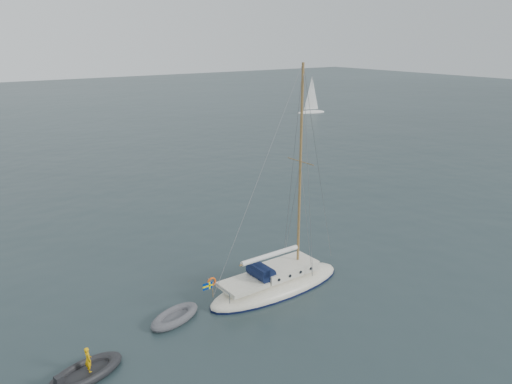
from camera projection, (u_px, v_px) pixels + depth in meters
ground at (245, 285)px, 28.42m from camera, size 300.00×300.00×0.00m
sailboat at (277, 273)px, 27.74m from camera, size 9.05×2.71×12.89m
dinghy at (175, 317)px, 24.90m from camera, size 2.99×1.35×0.43m
rib at (85, 372)px, 20.76m from camera, size 3.40×1.54×1.32m
distant_yacht_b at (312, 96)px, 90.79m from camera, size 5.50×2.94×7.29m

